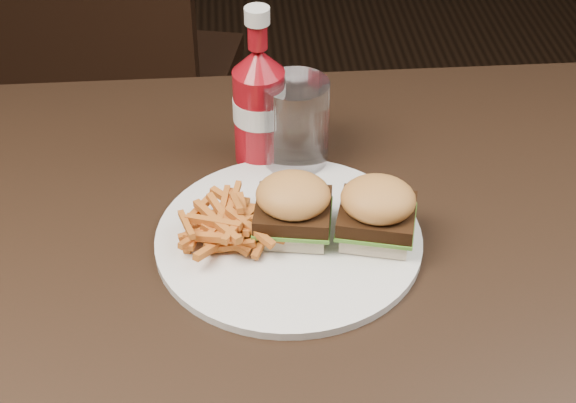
{
  "coord_description": "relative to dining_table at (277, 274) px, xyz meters",
  "views": [
    {
      "loc": [
        -0.04,
        -0.71,
        1.4
      ],
      "look_at": [
        0.02,
        0.04,
        0.8
      ],
      "focal_mm": 55.0,
      "sensor_mm": 36.0,
      "label": 1
    }
  ],
  "objects": [
    {
      "name": "chair_far",
      "position": [
        -0.25,
        0.95,
        -0.3
      ],
      "size": [
        0.49,
        0.49,
        0.04
      ],
      "primitive_type": "cube",
      "rotation": [
        0.0,
        0.0,
        2.92
      ],
      "color": "black",
      "rests_on": "ground"
    },
    {
      "name": "sandwich_half_a",
      "position": [
        0.02,
        0.03,
        0.04
      ],
      "size": [
        0.08,
        0.08,
        0.02
      ],
      "primitive_type": "cube",
      "rotation": [
        0.0,
        0.0,
        -0.16
      ],
      "color": "beige",
      "rests_on": "plate"
    },
    {
      "name": "fries_pile",
      "position": [
        -0.05,
        0.03,
        0.05
      ],
      "size": [
        0.11,
        0.11,
        0.04
      ],
      "primitive_type": null,
      "rotation": [
        0.0,
        0.0,
        -0.05
      ],
      "color": "#AE6F10",
      "rests_on": "plate"
    },
    {
      "name": "tumbler",
      "position": [
        0.03,
        0.17,
        0.08
      ],
      "size": [
        0.1,
        0.1,
        0.13
      ],
      "primitive_type": "cylinder",
      "rotation": [
        0.0,
        0.0,
        -0.32
      ],
      "color": "white",
      "rests_on": "dining_table"
    },
    {
      "name": "sandwich_half_b",
      "position": [
        0.11,
        0.02,
        0.04
      ],
      "size": [
        0.09,
        0.08,
        0.02
      ],
      "primitive_type": "cube",
      "rotation": [
        0.0,
        0.0,
        -0.25
      ],
      "color": "beige",
      "rests_on": "plate"
    },
    {
      "name": "ketchup_bottle",
      "position": [
        -0.01,
        0.19,
        0.08
      ],
      "size": [
        0.08,
        0.08,
        0.13
      ],
      "primitive_type": "cylinder",
      "rotation": [
        0.0,
        0.0,
        -0.22
      ],
      "color": "maroon",
      "rests_on": "dining_table"
    },
    {
      "name": "dining_table",
      "position": [
        0.0,
        0.0,
        0.0
      ],
      "size": [
        1.2,
        0.8,
        0.04
      ],
      "primitive_type": "cube",
      "color": "black",
      "rests_on": "ground"
    },
    {
      "name": "plate",
      "position": [
        0.02,
        0.03,
        0.03
      ],
      "size": [
        0.3,
        0.3,
        0.01
      ],
      "primitive_type": "cylinder",
      "color": "white",
      "rests_on": "dining_table"
    }
  ]
}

